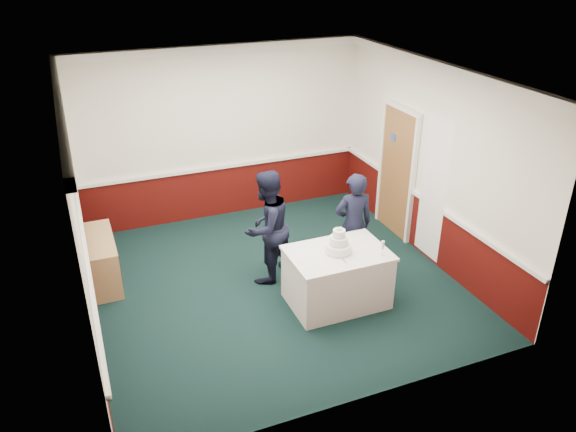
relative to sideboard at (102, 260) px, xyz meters
name	(u,v)px	position (x,y,z in m)	size (l,w,h in m)	color
ground	(274,283)	(2.28, -0.98, -0.35)	(5.00, 5.00, 0.00)	black
room_shell	(263,141)	(2.36, -0.37, 1.62)	(5.00, 5.00, 3.00)	white
sideboard	(102,260)	(0.00, 0.00, 0.00)	(0.41, 1.20, 0.70)	#A87C51
cake_table	(337,277)	(2.90, -1.75, 0.05)	(1.32, 0.92, 0.79)	white
wedding_cake	(338,245)	(2.90, -1.75, 0.55)	(0.35, 0.35, 0.36)	white
cake_knife	(343,260)	(2.87, -1.95, 0.44)	(0.01, 0.22, 0.01)	silver
champagne_flute	(383,246)	(3.40, -2.03, 0.58)	(0.05, 0.05, 0.21)	silver
person_man	(267,227)	(2.23, -0.82, 0.49)	(0.82, 0.64, 1.68)	black
person_woman	(353,225)	(3.45, -1.12, 0.44)	(0.58, 0.38, 1.59)	black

